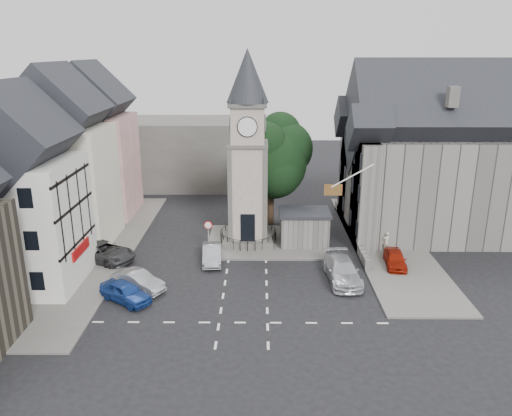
{
  "coord_description": "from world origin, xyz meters",
  "views": [
    {
      "loc": [
        1.01,
        -32.68,
        16.07
      ],
      "look_at": [
        0.7,
        5.0,
        4.11
      ],
      "focal_mm": 35.0,
      "sensor_mm": 36.0,
      "label": 1
    }
  ],
  "objects_px": {
    "car_west_blue": "(125,292)",
    "car_east_red": "(395,259)",
    "stone_shelter": "(304,228)",
    "clock_tower": "(248,151)",
    "pedestrian": "(386,242)"
  },
  "relations": [
    {
      "from": "car_west_blue",
      "to": "car_east_red",
      "type": "height_order",
      "value": "car_west_blue"
    },
    {
      "from": "clock_tower",
      "to": "pedestrian",
      "type": "distance_m",
      "value": 13.74
    },
    {
      "from": "clock_tower",
      "to": "car_east_red",
      "type": "height_order",
      "value": "clock_tower"
    },
    {
      "from": "car_west_blue",
      "to": "car_east_red",
      "type": "bearing_deg",
      "value": -37.36
    },
    {
      "from": "clock_tower",
      "to": "car_east_red",
      "type": "xyz_separation_m",
      "value": [
        11.5,
        -4.99,
        -7.48
      ]
    },
    {
      "from": "car_east_red",
      "to": "stone_shelter",
      "type": "bearing_deg",
      "value": 152.56
    },
    {
      "from": "clock_tower",
      "to": "car_east_red",
      "type": "bearing_deg",
      "value": -23.46
    },
    {
      "from": "stone_shelter",
      "to": "car_west_blue",
      "type": "relative_size",
      "value": 1.08
    },
    {
      "from": "stone_shelter",
      "to": "clock_tower",
      "type": "bearing_deg",
      "value": 174.16
    },
    {
      "from": "stone_shelter",
      "to": "car_east_red",
      "type": "xyz_separation_m",
      "value": [
        6.7,
        -4.5,
        -0.9
      ]
    },
    {
      "from": "clock_tower",
      "to": "pedestrian",
      "type": "bearing_deg",
      "value": -10.01
    },
    {
      "from": "car_west_blue",
      "to": "stone_shelter",
      "type": "bearing_deg",
      "value": -15.05
    },
    {
      "from": "car_west_blue",
      "to": "clock_tower",
      "type": "bearing_deg",
      "value": -0.37
    },
    {
      "from": "car_west_blue",
      "to": "car_east_red",
      "type": "xyz_separation_m",
      "value": [
        19.46,
        5.78,
        -0.04
      ]
    },
    {
      "from": "clock_tower",
      "to": "car_east_red",
      "type": "relative_size",
      "value": 4.3
    }
  ]
}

